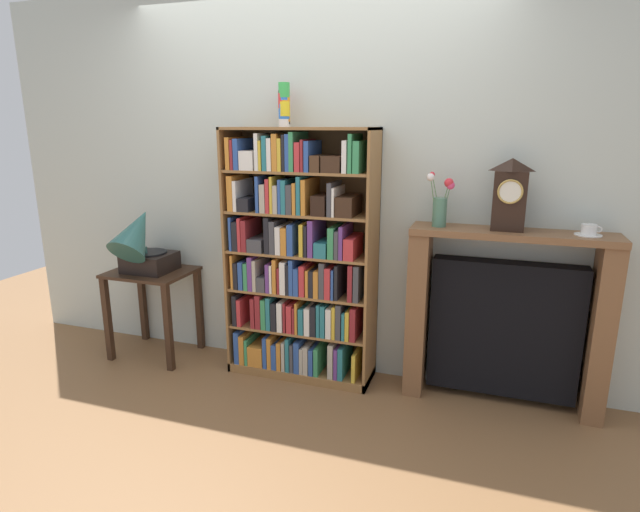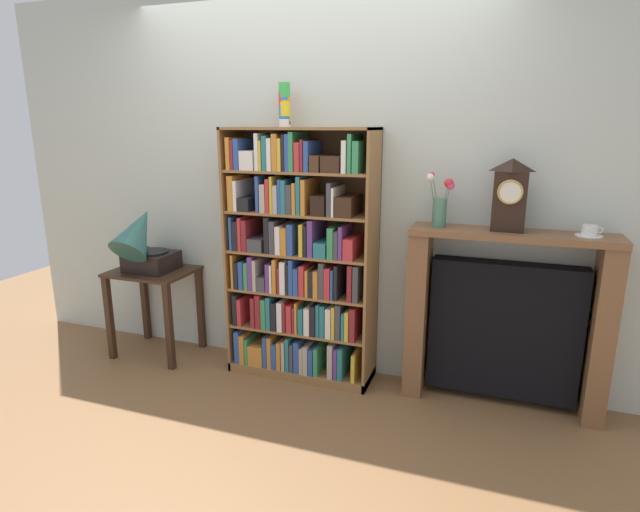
# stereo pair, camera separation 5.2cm
# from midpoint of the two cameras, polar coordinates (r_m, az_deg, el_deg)

# --- Properties ---
(ground_plane) EXTENTS (7.99, 6.40, 0.02)m
(ground_plane) POSITION_cam_midpoint_polar(r_m,az_deg,el_deg) (3.65, -3.04, -13.56)
(ground_plane) COLOR brown
(wall_back) EXTENTS (4.99, 0.08, 2.60)m
(wall_back) POSITION_cam_midpoint_polar(r_m,az_deg,el_deg) (3.50, -0.26, 7.87)
(wall_back) COLOR beige
(wall_back) RESTS_ON ground
(bookshelf) EXTENTS (1.00, 0.33, 1.69)m
(bookshelf) POSITION_cam_midpoint_polar(r_m,az_deg,el_deg) (3.43, -2.96, -0.96)
(bookshelf) COLOR olive
(bookshelf) RESTS_ON ground
(cup_stack) EXTENTS (0.08, 0.08, 0.27)m
(cup_stack) POSITION_cam_midpoint_polar(r_m,az_deg,el_deg) (3.41, -4.47, 16.43)
(cup_stack) COLOR white
(cup_stack) RESTS_ON bookshelf
(side_table_left) EXTENTS (0.58, 0.47, 0.66)m
(side_table_left) POSITION_cam_midpoint_polar(r_m,az_deg,el_deg) (4.02, -18.50, -3.75)
(side_table_left) COLOR #382316
(side_table_left) RESTS_ON ground
(gramophone) EXTENTS (0.33, 0.49, 0.54)m
(gramophone) POSITION_cam_midpoint_polar(r_m,az_deg,el_deg) (3.86, -19.67, 1.43)
(gramophone) COLOR black
(gramophone) RESTS_ON side_table_left
(fireplace_mantel) EXTENTS (1.17, 0.27, 1.10)m
(fireplace_mantel) POSITION_cam_midpoint_polar(r_m,az_deg,el_deg) (3.34, 19.40, -6.74)
(fireplace_mantel) COLOR brown
(fireplace_mantel) RESTS_ON ground
(mantel_clock) EXTENTS (0.18, 0.11, 0.42)m
(mantel_clock) POSITION_cam_midpoint_polar(r_m,az_deg,el_deg) (3.13, 19.92, 6.43)
(mantel_clock) COLOR black
(mantel_clock) RESTS_ON fireplace_mantel
(flower_vase) EXTENTS (0.16, 0.12, 0.32)m
(flower_vase) POSITION_cam_midpoint_polar(r_m,az_deg,el_deg) (3.16, 12.83, 5.62)
(flower_vase) COLOR #4C7A60
(flower_vase) RESTS_ON fireplace_mantel
(teacup_with_saucer) EXTENTS (0.14, 0.14, 0.06)m
(teacup_with_saucer) POSITION_cam_midpoint_polar(r_m,az_deg,el_deg) (3.20, 27.34, 2.51)
(teacup_with_saucer) COLOR white
(teacup_with_saucer) RESTS_ON fireplace_mantel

